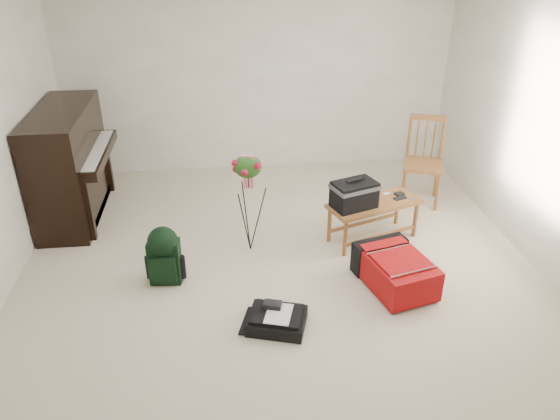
{
  "coord_description": "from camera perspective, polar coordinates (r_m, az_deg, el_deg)",
  "views": [
    {
      "loc": [
        -0.48,
        -4.2,
        3.05
      ],
      "look_at": [
        0.03,
        0.35,
        0.58
      ],
      "focal_mm": 35.0,
      "sensor_mm": 36.0,
      "label": 1
    }
  ],
  "objects": [
    {
      "name": "ceiling",
      "position": [
        4.26,
        0.19,
        20.92
      ],
      "size": [
        5.0,
        5.5,
        0.01
      ],
      "primitive_type": "cube",
      "color": "white",
      "rests_on": "wall_back"
    },
    {
      "name": "bench",
      "position": [
        5.66,
        8.21,
        1.59
      ],
      "size": [
        1.05,
        0.7,
        0.75
      ],
      "rotation": [
        0.0,
        0.0,
        0.35
      ],
      "color": "brown",
      "rests_on": "floor"
    },
    {
      "name": "black_duffel",
      "position": [
        4.66,
        -0.33,
        -11.35
      ],
      "size": [
        0.56,
        0.5,
        0.2
      ],
      "rotation": [
        0.0,
        0.0,
        -0.29
      ],
      "color": "black",
      "rests_on": "floor"
    },
    {
      "name": "wall_back",
      "position": [
        7.2,
        -2.37,
        13.8
      ],
      "size": [
        5.0,
        0.04,
        2.5
      ],
      "primitive_type": "cube",
      "color": "white",
      "rests_on": "floor"
    },
    {
      "name": "flower_stand",
      "position": [
        5.43,
        -3.25,
        0.65
      ],
      "size": [
        0.39,
        0.39,
        1.09
      ],
      "rotation": [
        0.0,
        0.0,
        -0.17
      ],
      "color": "black",
      "rests_on": "floor"
    },
    {
      "name": "floor",
      "position": [
        5.21,
        0.14,
        -7.49
      ],
      "size": [
        5.0,
        5.5,
        0.01
      ],
      "primitive_type": "cube",
      "color": "beige",
      "rests_on": "ground"
    },
    {
      "name": "piano",
      "position": [
        6.52,
        -21.04,
        4.29
      ],
      "size": [
        0.71,
        1.5,
        1.25
      ],
      "color": "black",
      "rests_on": "floor"
    },
    {
      "name": "dining_chair",
      "position": [
        6.67,
        14.62,
        4.89
      ],
      "size": [
        0.57,
        0.57,
        1.03
      ],
      "rotation": [
        0.0,
        0.0,
        -0.34
      ],
      "color": "brown",
      "rests_on": "floor"
    },
    {
      "name": "green_backpack",
      "position": [
        5.16,
        -12.04,
        -4.4
      ],
      "size": [
        0.31,
        0.28,
        0.57
      ],
      "rotation": [
        0.0,
        0.0,
        -0.1
      ],
      "color": "black",
      "rests_on": "floor"
    },
    {
      "name": "red_suitcase",
      "position": [
        5.21,
        11.79,
        -5.85
      ],
      "size": [
        0.69,
        0.88,
        0.33
      ],
      "rotation": [
        0.0,
        0.0,
        0.26
      ],
      "color": "#B31207",
      "rests_on": "floor"
    }
  ]
}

